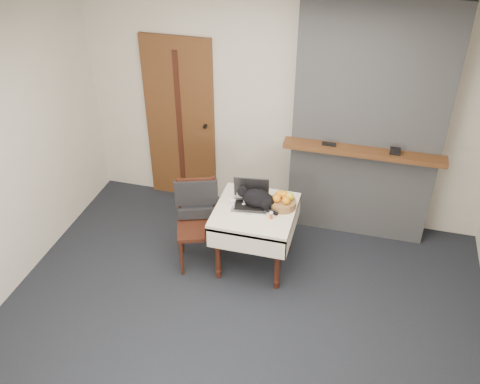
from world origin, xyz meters
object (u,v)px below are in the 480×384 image
object	(u,v)px
pill_bottle	(271,215)
chair	(197,210)
fruit_basket	(283,202)
door	(180,121)
laptop	(250,199)
cat	(258,199)
side_table	(255,218)
cream_jar	(233,203)

from	to	relation	value
pill_bottle	chair	size ratio (longest dim) A/B	0.08
pill_bottle	fruit_basket	xyz separation A→B (m)	(0.07, 0.22, 0.02)
fruit_basket	door	bearing A→B (deg)	145.94
fruit_basket	chair	world-z (taller)	chair
laptop	chair	xyz separation A→B (m)	(-0.53, -0.11, -0.17)
fruit_basket	cat	bearing A→B (deg)	-165.20
cat	chair	distance (m)	0.64
side_table	cream_jar	size ratio (longest dim) A/B	12.16
side_table	laptop	world-z (taller)	laptop
cat	fruit_basket	size ratio (longest dim) A/B	1.66
side_table	pill_bottle	xyz separation A→B (m)	(0.18, -0.11, 0.15)
cat	fruit_basket	xyz separation A→B (m)	(0.23, 0.06, -0.03)
side_table	chair	xyz separation A→B (m)	(-0.59, -0.04, 0.01)
door	laptop	world-z (taller)	door
door	fruit_basket	xyz separation A→B (m)	(1.40, -0.95, -0.24)
door	laptop	size ratio (longest dim) A/B	5.16
laptop	fruit_basket	size ratio (longest dim) A/B	1.45
cat	chair	xyz separation A→B (m)	(-0.61, -0.08, -0.20)
pill_bottle	cat	bearing A→B (deg)	136.74
side_table	cream_jar	xyz separation A→B (m)	(-0.23, -0.00, 0.14)
cat	pill_bottle	distance (m)	0.24
laptop	fruit_basket	distance (m)	0.32
door	cat	distance (m)	1.56
cream_jar	chair	size ratio (longest dim) A/B	0.07
cream_jar	pill_bottle	xyz separation A→B (m)	(0.41, -0.11, 0.01)
side_table	chair	world-z (taller)	chair
cat	pill_bottle	size ratio (longest dim) A/B	6.08
laptop	fruit_basket	bearing A→B (deg)	-1.21
door	chair	size ratio (longest dim) A/B	2.14
pill_bottle	chair	distance (m)	0.79
door	pill_bottle	distance (m)	1.79
laptop	chair	bearing A→B (deg)	-176.28
pill_bottle	chair	bearing A→B (deg)	174.53
cream_jar	door	bearing A→B (deg)	131.17
laptop	cream_jar	bearing A→B (deg)	-165.18
door	cream_jar	bearing A→B (deg)	-48.83
chair	door	bearing A→B (deg)	97.29
laptop	chair	world-z (taller)	laptop
cat	pill_bottle	xyz separation A→B (m)	(0.17, -0.16, -0.06)
side_table	door	bearing A→B (deg)	137.57
laptop	fruit_basket	world-z (taller)	laptop
door	chair	bearing A→B (deg)	-62.89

